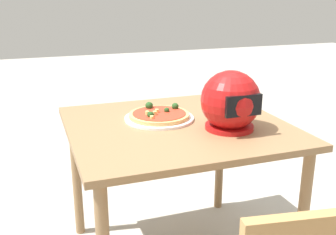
{
  "coord_description": "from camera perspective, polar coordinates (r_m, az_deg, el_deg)",
  "views": [
    {
      "loc": [
        0.64,
        1.68,
        1.34
      ],
      "look_at": [
        0.03,
        -0.04,
        0.76
      ],
      "focal_mm": 43.35,
      "sensor_mm": 36.0,
      "label": 1
    }
  ],
  "objects": [
    {
      "name": "dining_table",
      "position": [
        1.92,
        1.27,
        -3.41
      ],
      "size": [
        1.0,
        0.93,
        0.74
      ],
      "color": "olive",
      "rests_on": "ground"
    },
    {
      "name": "pizza_plate",
      "position": [
        1.95,
        -1.25,
        -0.1
      ],
      "size": [
        0.33,
        0.33,
        0.01
      ],
      "primitive_type": "cylinder",
      "color": "white",
      "rests_on": "dining_table"
    },
    {
      "name": "pizza",
      "position": [
        1.95,
        -1.27,
        0.43
      ],
      "size": [
        0.29,
        0.29,
        0.05
      ],
      "color": "tan",
      "rests_on": "pizza_plate"
    },
    {
      "name": "motorcycle_helmet",
      "position": [
        1.81,
        8.79,
        2.21
      ],
      "size": [
        0.27,
        0.27,
        0.27
      ],
      "color": "#B21414",
      "rests_on": "dining_table"
    }
  ]
}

